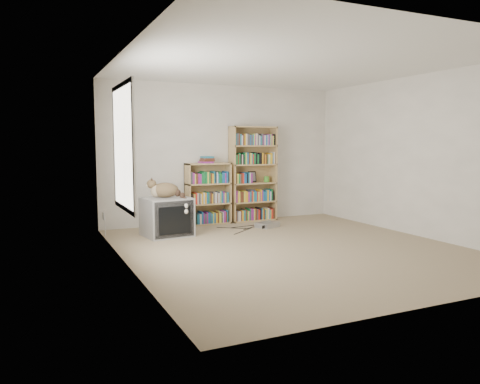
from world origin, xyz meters
name	(u,v)px	position (x,y,z in m)	size (l,w,h in m)	color
floor	(292,249)	(0.00, 0.00, 0.00)	(4.50, 5.00, 0.01)	#9B8869
wall_back	(223,154)	(0.00, 2.50, 1.25)	(4.50, 0.02, 2.50)	white
wall_front	(443,166)	(0.00, -2.50, 1.25)	(4.50, 0.02, 2.50)	white
wall_left	(126,161)	(-2.25, 0.00, 1.25)	(0.02, 5.00, 2.50)	white
wall_right	(418,156)	(2.25, 0.00, 1.25)	(0.02, 5.00, 2.50)	white
ceiling	(295,64)	(0.00, 0.00, 2.50)	(4.50, 5.00, 0.02)	white
window	(123,147)	(-2.24, 0.20, 1.40)	(0.02, 1.22, 1.52)	white
crt_tv	(167,217)	(-1.33, 1.61, 0.30)	(0.76, 0.70, 0.60)	#9A9A9D
cat	(168,192)	(-1.30, 1.60, 0.69)	(0.61, 0.56, 0.51)	#372316
bookcase_tall	(253,176)	(0.54, 2.36, 0.84)	(0.88, 0.30, 1.76)	#A78553
bookcase_short	(208,196)	(-0.35, 2.36, 0.51)	(0.80, 0.30, 1.10)	#A78553
book_stack	(206,160)	(-0.39, 2.31, 1.16)	(0.22, 0.28, 0.12)	red
green_mug	(266,179)	(0.82, 2.34, 0.77)	(0.10, 0.10, 0.11)	green
framed_print	(252,177)	(0.58, 2.44, 0.82)	(0.15, 0.01, 0.21)	black
dvd_player	(267,225)	(0.46, 1.60, 0.04)	(0.38, 0.27, 0.09)	#ACACB1
wall_outlet	(104,216)	(-2.24, 1.95, 0.32)	(0.01, 0.08, 0.13)	silver
floor_cables	(256,227)	(0.28, 1.69, 0.00)	(1.20, 0.70, 0.01)	black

